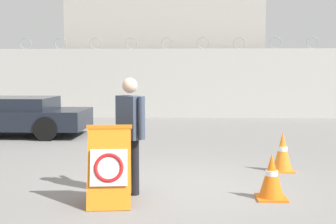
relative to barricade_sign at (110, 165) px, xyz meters
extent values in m
plane|color=gray|center=(0.96, 0.96, -0.55)|extent=(90.00, 90.00, 0.00)
cube|color=beige|center=(0.96, 12.11, 0.80)|extent=(36.00, 0.30, 2.71)
torus|color=gray|center=(-5.38, 12.11, 2.38)|extent=(0.47, 0.03, 0.47)
torus|color=gray|center=(-3.97, 12.11, 2.38)|extent=(0.47, 0.03, 0.47)
torus|color=gray|center=(-2.56, 12.11, 2.38)|extent=(0.47, 0.03, 0.47)
torus|color=gray|center=(-1.15, 12.11, 2.38)|extent=(0.47, 0.03, 0.47)
torus|color=gray|center=(0.25, 12.11, 2.38)|extent=(0.47, 0.03, 0.47)
torus|color=gray|center=(1.66, 12.11, 2.38)|extent=(0.47, 0.03, 0.47)
torus|color=gray|center=(3.07, 12.11, 2.38)|extent=(0.47, 0.03, 0.47)
torus|color=gray|center=(4.48, 12.11, 2.38)|extent=(0.47, 0.03, 0.47)
torus|color=gray|center=(5.89, 12.11, 2.38)|extent=(0.47, 0.03, 0.47)
cube|color=#B2ADA3|center=(0.08, 15.74, 2.62)|extent=(8.31, 5.40, 6.33)
cube|color=orange|center=(0.02, -0.14, -0.02)|extent=(0.63, 0.48, 1.07)
cube|color=orange|center=(-0.03, 0.24, -0.02)|extent=(0.63, 0.48, 1.07)
cube|color=orange|center=(-0.01, 0.05, 0.53)|extent=(0.63, 0.13, 0.05)
cube|color=white|center=(0.02, -0.18, 0.00)|extent=(0.52, 0.24, 0.48)
torus|color=red|center=(0.02, -0.19, 0.00)|extent=(0.42, 0.23, 0.39)
cylinder|color=black|center=(0.28, 0.50, -0.13)|extent=(0.15, 0.15, 0.84)
cylinder|color=black|center=(0.16, 0.62, -0.13)|extent=(0.15, 0.15, 0.84)
cube|color=#384256|center=(0.22, 0.56, 0.61)|extent=(0.46, 0.46, 0.65)
sphere|color=#DBB293|center=(0.22, 0.56, 1.09)|extent=(0.23, 0.23, 0.23)
cylinder|color=#384256|center=(0.41, 0.37, 0.62)|extent=(0.09, 0.09, 0.61)
cylinder|color=#384256|center=(0.10, 0.82, 0.60)|extent=(0.31, 0.30, 0.59)
cube|color=orange|center=(2.30, 0.35, -0.53)|extent=(0.43, 0.43, 0.03)
cone|color=orange|center=(2.30, 0.35, -0.20)|extent=(0.36, 0.36, 0.63)
cylinder|color=white|center=(2.30, 0.35, -0.17)|extent=(0.18, 0.18, 0.09)
cube|color=orange|center=(2.83, 2.23, -0.53)|extent=(0.41, 0.41, 0.03)
cone|color=orange|center=(2.83, 2.23, -0.17)|extent=(0.35, 0.35, 0.70)
cylinder|color=white|center=(2.83, 2.23, -0.13)|extent=(0.17, 0.17, 0.10)
cylinder|color=black|center=(-2.67, 5.76, -0.23)|extent=(0.65, 0.21, 0.65)
cylinder|color=black|center=(-2.66, 7.56, -0.23)|extent=(0.65, 0.21, 0.65)
cube|color=black|center=(-4.08, 6.68, -0.06)|extent=(4.59, 1.97, 0.53)
cube|color=black|center=(-3.85, 6.67, 0.38)|extent=(2.21, 1.75, 0.35)
camera|label=1|loc=(1.09, -6.35, 1.31)|focal=50.00mm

